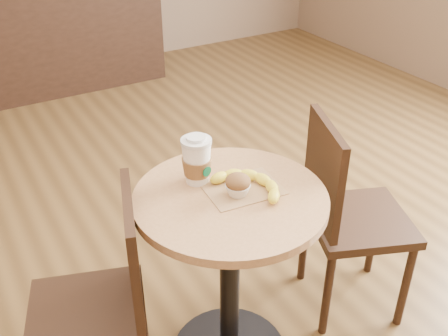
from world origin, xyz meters
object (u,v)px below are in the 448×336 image
Objects in this scene: chair_right at (346,212)px; banana at (249,186)px; muffin at (238,185)px; chair_left at (104,302)px; coffee_cup at (197,162)px; cafe_table at (230,255)px.

banana is at bearing 115.16° from chair_right.
muffin is (-0.52, -0.03, 0.31)m from chair_right.
chair_left is 0.53m from coffee_cup.
chair_right is at bearing 106.53° from chair_left.
cafe_table is at bearing 151.14° from muffin.
muffin is (0.45, -0.06, 0.33)m from chair_left.
chair_left reaches higher than banana.
chair_right is 3.49× the size of banana.
chair_left is 0.56m from muffin.
cafe_table is 9.09× the size of muffin.
coffee_cup is 0.67× the size of banana.
chair_right is (0.54, 0.02, -0.03)m from cafe_table.
chair_left is 10.18× the size of muffin.
chair_right is at bearing -24.14° from coffee_cup.
chair_right is at bearing 3.33° from muffin.
banana reaches higher than cafe_table.
coffee_cup is (-0.59, 0.11, 0.35)m from chair_right.
muffin is 0.05m from banana.
muffin is at bearing 114.99° from chair_right.
muffin is (0.07, -0.14, -0.04)m from coffee_cup.
cafe_table is 0.29m from muffin.
cafe_table is 0.44m from chair_left.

